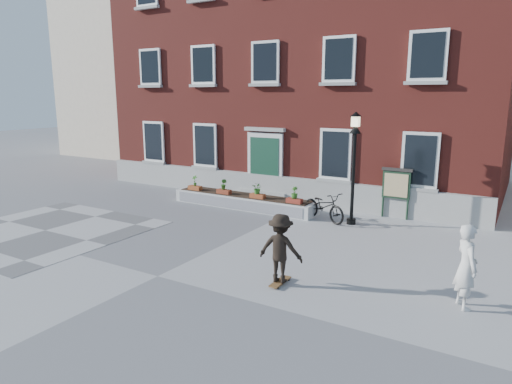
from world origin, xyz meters
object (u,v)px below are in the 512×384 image
Objects in this scene: bicycle at (324,206)px; skateboarder at (281,248)px; lamp_post at (354,153)px; notice_board at (396,185)px; bystander at (466,266)px.

bicycle is 1.17× the size of skateboarder.
lamp_post is (1.02, 0.08, 2.00)m from bicycle.
notice_board is at bearing 55.03° from lamp_post.
lamp_post reaches higher than bicycle.
bicycle is at bearing -141.95° from notice_board.
skateboarder is (-3.95, -0.95, -0.02)m from bystander.
bicycle is at bearing -175.60° from lamp_post.
bystander reaches higher than skateboarder.
skateboarder is at bearing -96.05° from notice_board.
lamp_post is at bearing -60.68° from bicycle.
bicycle is 1.09× the size of notice_board.
lamp_post reaches higher than skateboarder.
skateboarder is at bearing 71.86° from bystander.
bystander is (5.28, -4.91, 0.39)m from bicycle.
lamp_post is 2.32m from notice_board.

